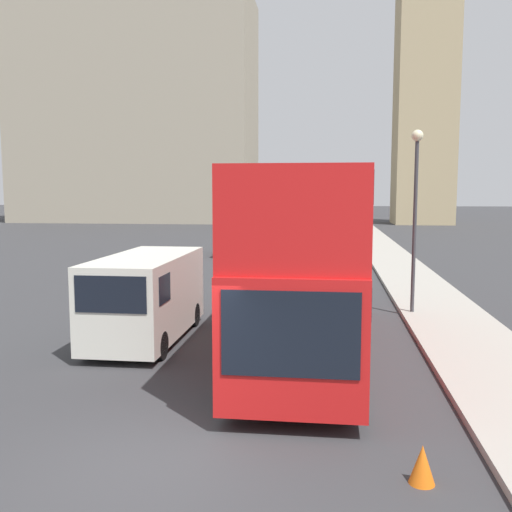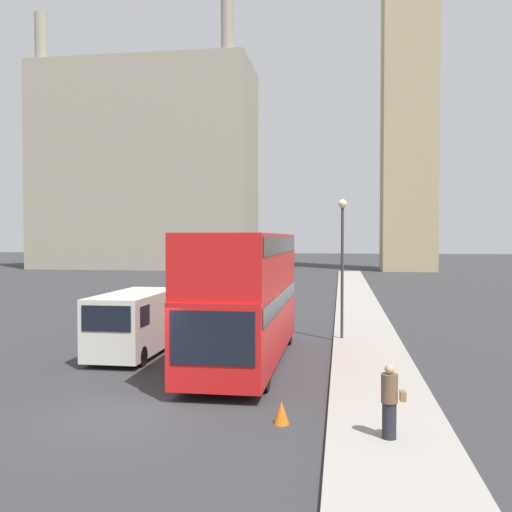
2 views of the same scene
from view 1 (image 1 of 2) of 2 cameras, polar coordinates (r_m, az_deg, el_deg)
ground_plane at (r=9.15m, az=-10.83°, el=-19.57°), size 300.00×300.00×0.00m
building_block_distant at (r=79.24m, az=-11.83°, el=13.98°), size 30.73×13.52×35.27m
red_double_decker_bus at (r=14.10m, az=4.84°, el=0.22°), size 2.57×10.33×4.44m
white_van at (r=15.52m, az=-10.98°, el=-3.91°), size 1.99×5.11×2.29m
street_lamp at (r=18.70m, az=15.67°, el=6.03°), size 0.36×0.36×5.75m
parked_sedan at (r=36.24m, az=-2.11°, el=1.20°), size 1.81×4.60×1.45m
traffic_cone at (r=8.62m, az=16.29°, el=-19.37°), size 0.36×0.36×0.55m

